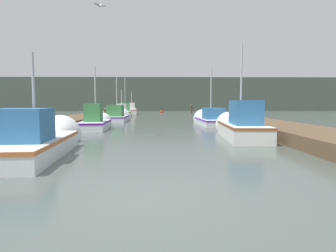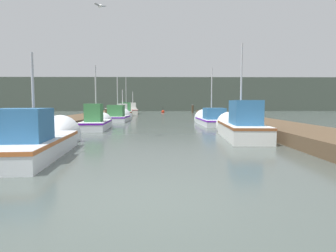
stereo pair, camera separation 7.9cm
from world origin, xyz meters
name	(u,v)px [view 1 (the left image)]	position (x,y,z in m)	size (l,w,h in m)	color
ground_plane	(144,201)	(0.00, 0.00, 0.00)	(200.00, 200.00, 0.00)	#47514C
dock_left	(67,122)	(-6.26, 16.00, 0.25)	(2.89, 40.00, 0.50)	brown
dock_right	(248,122)	(6.26, 16.00, 0.25)	(2.89, 40.00, 0.50)	brown
distant_shore_ridge	(161,95)	(0.00, 58.36, 3.10)	(120.00, 16.00, 6.20)	#424C42
fishing_boat_0	(39,140)	(-3.55, 4.64, 0.42)	(2.18, 5.94, 3.60)	silver
fishing_boat_1	(239,125)	(3.84, 8.95, 0.53)	(1.86, 6.03, 4.60)	silver
fishing_boat_2	(96,122)	(-3.69, 13.44, 0.41)	(1.64, 4.71, 4.19)	silver
fishing_boat_3	(209,119)	(3.79, 17.26, 0.36)	(1.87, 6.21, 4.63)	silver
fishing_boat_4	(118,116)	(-3.54, 21.21, 0.38)	(1.79, 5.08, 4.39)	silver
fishing_boat_5	(122,114)	(-3.84, 26.08, 0.43)	(1.89, 4.81, 3.32)	silver
fishing_boat_6	(125,112)	(-4.08, 30.94, 0.47)	(1.85, 6.06, 4.84)	silver
fishing_boat_7	(132,111)	(-3.87, 36.49, 0.46)	(1.66, 4.84, 3.36)	silver
mooring_piling_0	(106,114)	(-4.79, 22.44, 0.53)	(0.33, 0.33, 1.05)	#473523
mooring_piling_1	(191,109)	(4.68, 39.98, 0.63)	(0.34, 0.34, 1.24)	#473523
channel_buoy	(162,112)	(0.25, 41.72, 0.15)	(0.51, 0.51, 1.01)	red
seagull_lead	(100,6)	(-2.33, 8.36, 5.67)	(0.46, 0.48, 0.12)	white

